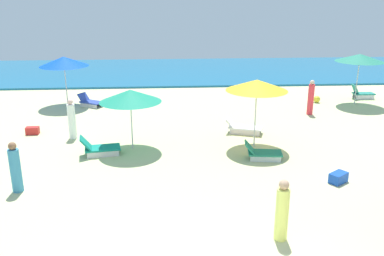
% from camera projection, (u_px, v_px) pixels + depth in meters
% --- Properties ---
extents(ocean, '(60.00, 11.14, 0.12)m').
position_uv_depth(ocean, '(176.00, 71.00, 30.82)').
color(ocean, '#176592').
rests_on(ocean, ground_plane).
extents(umbrella_0, '(2.27, 2.27, 2.58)m').
position_uv_depth(umbrella_0, '(257.00, 85.00, 15.05)').
color(umbrella_0, silver).
rests_on(umbrella_0, ground_plane).
extents(lounge_chair_0_0, '(1.37, 0.79, 0.62)m').
position_uv_depth(lounge_chair_0_0, '(262.00, 153.00, 14.50)').
color(lounge_chair_0_0, silver).
rests_on(lounge_chair_0_0, ground_plane).
extents(lounge_chair_0_1, '(1.60, 1.08, 0.62)m').
position_uv_depth(lounge_chair_0_1, '(243.00, 128.00, 17.19)').
color(lounge_chair_0_1, silver).
rests_on(lounge_chair_0_1, ground_plane).
extents(umbrella_1, '(2.26, 2.26, 2.26)m').
position_uv_depth(umbrella_1, '(130.00, 96.00, 14.94)').
color(umbrella_1, silver).
rests_on(umbrella_1, ground_plane).
extents(lounge_chair_1_0, '(1.49, 0.88, 0.72)m').
position_uv_depth(lounge_chair_1_0, '(99.00, 148.00, 14.88)').
color(lounge_chair_1_0, silver).
rests_on(lounge_chair_1_0, ground_plane).
extents(umbrella_2, '(2.44, 2.44, 2.53)m').
position_uv_depth(umbrella_2, '(64.00, 61.00, 20.82)').
color(umbrella_2, silver).
rests_on(umbrella_2, ground_plane).
extents(lounge_chair_2_0, '(1.41, 1.19, 0.64)m').
position_uv_depth(lounge_chair_2_0, '(90.00, 102.00, 21.34)').
color(lounge_chair_2_0, silver).
rests_on(lounge_chair_2_0, ground_plane).
extents(umbrella_6, '(2.43, 2.43, 2.63)m').
position_uv_depth(umbrella_6, '(360.00, 58.00, 21.02)').
color(umbrella_6, silver).
rests_on(umbrella_6, ground_plane).
extents(lounge_chair_6_0, '(1.22, 0.57, 0.80)m').
position_uv_depth(lounge_chair_6_0, '(362.00, 93.00, 22.84)').
color(lounge_chair_6_0, silver).
rests_on(lounge_chair_6_0, ground_plane).
extents(beachgoer_1, '(0.31, 0.31, 1.67)m').
position_uv_depth(beachgoer_1, '(311.00, 98.00, 19.73)').
color(beachgoer_1, '#F93945').
rests_on(beachgoer_1, ground_plane).
extents(beachgoer_3, '(0.36, 0.36, 1.53)m').
position_uv_depth(beachgoer_3, '(15.00, 168.00, 11.98)').
color(beachgoer_3, teal).
rests_on(beachgoer_3, ground_plane).
extents(beachgoer_4, '(0.38, 0.38, 1.61)m').
position_uv_depth(beachgoer_4, '(72.00, 120.00, 16.44)').
color(beachgoer_4, white).
rests_on(beachgoer_4, ground_plane).
extents(beachgoer_5, '(0.34, 0.34, 1.53)m').
position_uv_depth(beachgoer_5, '(282.00, 211.00, 9.60)').
color(beachgoer_5, '#E8EF75').
rests_on(beachgoer_5, ground_plane).
extents(cooler_box_0, '(0.67, 0.62, 0.31)m').
position_uv_depth(cooler_box_0, '(338.00, 178.00, 12.72)').
color(cooler_box_0, blue).
rests_on(cooler_box_0, ground_plane).
extents(cooler_box_1, '(0.52, 0.31, 0.31)m').
position_uv_depth(cooler_box_1, '(33.00, 131.00, 17.10)').
color(cooler_box_1, red).
rests_on(cooler_box_1, ground_plane).
extents(beach_ball_2, '(0.36, 0.36, 0.36)m').
position_uv_depth(beach_ball_2, '(317.00, 99.00, 22.06)').
color(beach_ball_2, yellow).
rests_on(beach_ball_2, ground_plane).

